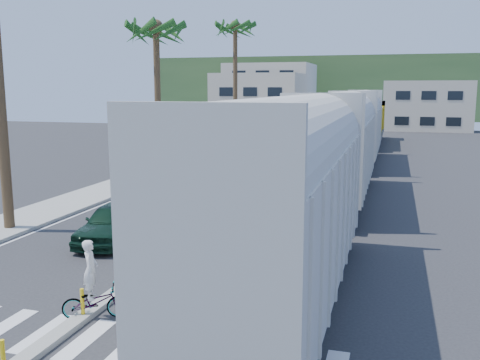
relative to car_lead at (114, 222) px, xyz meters
The scene contains 15 objects.
ground 6.47m from the car_lead, 63.79° to the right, with size 140.00×140.00×0.00m, color #28282B.
sidewalk 20.07m from the car_lead, 106.40° to the left, with size 3.00×90.00×0.15m, color gray.
rails 23.59m from the car_lead, 70.59° to the left, with size 1.56×100.00×0.06m.
median 14.49m from the car_lead, 78.70° to the left, with size 0.45×60.00×0.85m.
crosswalk 8.30m from the car_lead, 69.92° to the right, with size 14.00×2.20×0.01m, color silver.
lane_markings 19.26m from the car_lead, 87.95° to the left, with size 9.42×90.00×0.01m.
freight_train 17.99m from the car_lead, 63.98° to the left, with size 3.00×60.94×5.85m.
palm_trees 20.37m from the car_lead, 107.26° to the left, with size 3.50×37.20×13.75m.
buildings 66.09m from the car_lead, 93.11° to the left, with size 38.00×27.00×10.00m.
hillside 94.42m from the car_lead, 88.28° to the left, with size 80.00×20.00×12.00m, color #385628.
car_lead is the anchor object (origin of this frame).
car_second 3.91m from the car_lead, 92.86° to the left, with size 1.78×4.70×1.53m, color black.
car_third 11.12m from the car_lead, 91.85° to the left, with size 2.05×4.48×1.27m, color black.
car_rear 14.94m from the car_lead, 93.31° to the left, with size 2.05×4.29×1.18m, color #989A9D.
cyclist 7.30m from the car_lead, 64.81° to the right, with size 1.90×2.20×2.15m.
Camera 1 is at (7.68, -12.64, 6.06)m, focal length 40.00 mm.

